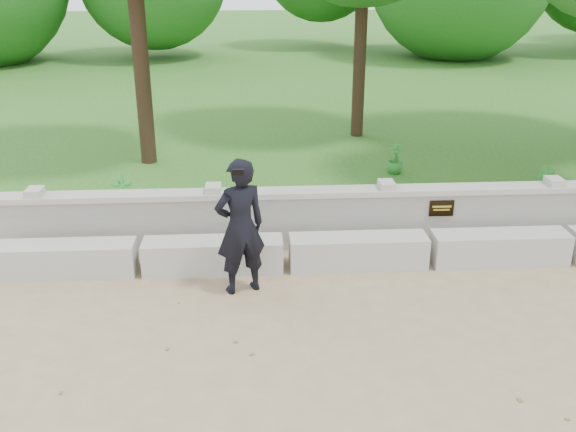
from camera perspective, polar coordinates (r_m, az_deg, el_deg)
name	(u,v)px	position (r m, az deg, el deg)	size (l,w,h in m)	color
ground	(472,338)	(7.68, 16.05, -10.41)	(80.00, 80.00, 0.00)	tan
lawn	(327,91)	(20.59, 3.49, 11.05)	(40.00, 22.00, 0.25)	#215B16
concrete_bench	(429,250)	(9.16, 12.44, -2.94)	(11.90, 0.45, 0.45)	#B3B0A9
parapet_wall	(418,215)	(9.68, 11.48, 0.08)	(12.50, 0.35, 0.90)	#A8A69F
man_main	(240,227)	(8.00, -4.27, -0.97)	(0.76, 0.70, 1.78)	black
shrub_a	(123,197)	(10.16, -14.42, 1.63)	(0.36, 0.24, 0.68)	#2A7D2A
shrub_b	(544,185)	(11.34, 21.83, 2.60)	(0.32, 0.26, 0.59)	#2A7D2A
shrub_d	(395,159)	(12.13, 9.49, 5.06)	(0.32, 0.29, 0.58)	#2A7D2A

